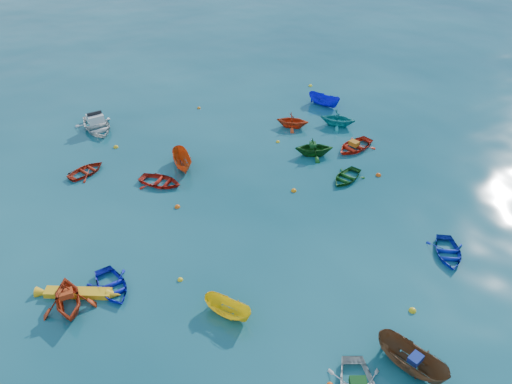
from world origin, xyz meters
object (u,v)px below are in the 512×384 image
dinghy_blue_se (447,255)px  kayak_yellow (79,295)px  dinghy_blue_sw (112,289)px  motorboat_white (98,130)px

dinghy_blue_se → kayak_yellow: bearing=-165.2°
dinghy_blue_sw → motorboat_white: motorboat_white is taller
dinghy_blue_se → motorboat_white: size_ratio=0.70×
dinghy_blue_sw → kayak_yellow: bearing=160.4°
kayak_yellow → motorboat_white: bearing=13.9°
dinghy_blue_se → motorboat_white: bearing=153.9°
dinghy_blue_sw → dinghy_blue_se: (16.76, -7.45, 0.00)m
dinghy_blue_se → kayak_yellow: 20.01m
motorboat_white → dinghy_blue_se: bearing=-63.2°
dinghy_blue_se → kayak_yellow: size_ratio=0.70×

